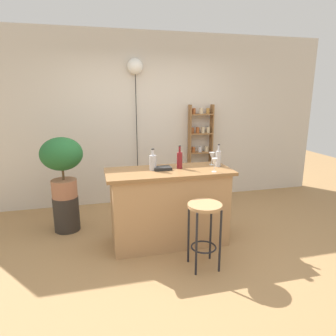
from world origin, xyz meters
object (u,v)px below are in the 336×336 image
(bottle_vinegar, at_px, (180,160))
(wine_glass_center, at_px, (212,156))
(bar_stool, at_px, (204,220))
(pendant_globe_light, at_px, (135,68))
(plant_stool, at_px, (67,213))
(bottle_wine_red, at_px, (218,158))
(bottle_soda_blue, at_px, (153,162))
(cookbook, at_px, (162,168))
(spice_shelf, at_px, (200,153))
(potted_plant, at_px, (62,160))
(wine_glass_left, at_px, (214,162))

(bottle_vinegar, bearing_deg, wine_glass_center, 10.22)
(bar_stool, distance_m, pendant_globe_light, 2.78)
(bar_stool, xyz_separation_m, plant_stool, (-1.49, 1.31, -0.30))
(bottle_wine_red, bearing_deg, plant_stool, 161.51)
(bottle_soda_blue, bearing_deg, cookbook, -3.39)
(spice_shelf, bearing_deg, bar_stool, -108.75)
(plant_stool, bearing_deg, potted_plant, -153.43)
(plant_stool, bearing_deg, bottle_vinegar, -23.47)
(wine_glass_center, relative_size, cookbook, 0.78)
(bottle_soda_blue, xyz_separation_m, bottle_vinegar, (0.33, 0.00, 0.01))
(cookbook, bearing_deg, spice_shelf, 53.45)
(spice_shelf, bearing_deg, bottle_vinegar, -118.90)
(bottle_soda_blue, bearing_deg, bottle_wine_red, -1.38)
(bottle_wine_red, relative_size, pendant_globe_light, 0.12)
(spice_shelf, distance_m, potted_plant, 2.38)
(wine_glass_left, height_order, cookbook, wine_glass_left)
(wine_glass_left, bearing_deg, cookbook, 156.18)
(plant_stool, bearing_deg, cookbook, -27.63)
(cookbook, distance_m, pendant_globe_light, 1.97)
(bottle_vinegar, height_order, wine_glass_center, bottle_vinegar)
(bottle_wine_red, relative_size, cookbook, 1.35)
(bottle_vinegar, relative_size, cookbook, 1.36)
(spice_shelf, relative_size, cookbook, 7.86)
(plant_stool, xyz_separation_m, wine_glass_center, (1.88, -0.54, 0.82))
(bottle_wine_red, bearing_deg, potted_plant, 161.51)
(plant_stool, xyz_separation_m, cookbook, (1.20, -0.63, 0.72))
(wine_glass_left, distance_m, pendant_globe_light, 2.20)
(bar_stool, relative_size, wine_glass_center, 4.40)
(plant_stool, distance_m, bottle_vinegar, 1.75)
(plant_stool, relative_size, bottle_soda_blue, 1.83)
(spice_shelf, distance_m, bottle_vinegar, 1.68)
(bar_stool, xyz_separation_m, wine_glass_center, (0.38, 0.78, 0.51))
(bottle_soda_blue, distance_m, pendant_globe_light, 1.91)
(potted_plant, relative_size, wine_glass_center, 4.93)
(pendant_globe_light, bearing_deg, spice_shelf, -1.81)
(plant_stool, xyz_separation_m, pendant_globe_light, (1.12, 0.87, 1.98))
(bottle_wine_red, bearing_deg, bottle_vinegar, 177.19)
(spice_shelf, distance_m, bottle_soda_blue, 1.86)
(bar_stool, height_order, bottle_soda_blue, bottle_soda_blue)
(spice_shelf, xyz_separation_m, bottle_soda_blue, (-1.14, -1.46, 0.22))
(spice_shelf, distance_m, wine_glass_left, 1.79)
(bottle_wine_red, xyz_separation_m, bottle_vinegar, (-0.50, 0.02, 0.00))
(bottle_wine_red, distance_m, pendant_globe_light, 2.08)
(plant_stool, height_order, bottle_wine_red, bottle_wine_red)
(wine_glass_left, height_order, wine_glass_center, same)
(bottle_soda_blue, bearing_deg, plant_stool, 150.28)
(bottle_vinegar, distance_m, pendant_globe_light, 1.92)
(potted_plant, bearing_deg, cookbook, -27.63)
(bottle_vinegar, height_order, cookbook, bottle_vinegar)
(spice_shelf, height_order, cookbook, spice_shelf)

